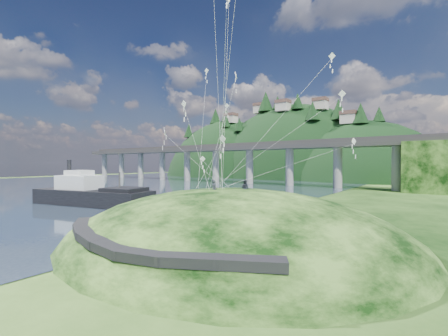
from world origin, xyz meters
The scene contains 10 objects.
ground centered at (0.00, 0.00, 0.00)m, with size 320.00×320.00×0.00m, color black.
water centered at (-72.00, 30.00, 0.01)m, with size 240.00×240.00×0.00m, color #31435A.
grass_hill centered at (8.00, 2.00, -1.50)m, with size 36.00×32.00×13.00m.
footpath centered at (7.46, -9.74, 2.08)m, with size 22.29×5.84×0.83m.
bridge centered at (-26.46, 70.07, 9.70)m, with size 160.00×11.00×15.00m.
far_ridge centered at (-43.58, 122.17, -7.44)m, with size 153.00×70.00×94.50m.
work_barge centered at (-26.54, 6.58, 2.05)m, with size 24.16×11.42×8.16m.
wooden_dock centered at (-5.80, 6.61, 0.41)m, with size 12.93×2.05×0.92m.
kite_flyers centered at (7.75, 2.72, 5.89)m, with size 2.83×3.28×1.90m.
kite_swarm centered at (8.00, 2.64, 17.45)m, with size 20.10×14.40×20.69m.
Camera 1 is at (25.06, -22.36, 7.62)m, focal length 24.00 mm.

